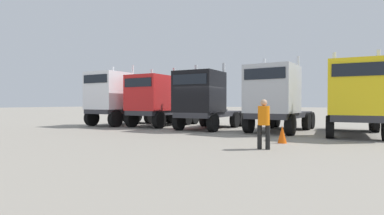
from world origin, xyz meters
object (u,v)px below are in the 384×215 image
(semi_truck_black, at_px, (204,100))
(traffic_cone_near, at_px, (282,134))
(visitor_in_hivis, at_px, (264,120))
(semi_truck_yellow, at_px, (356,99))
(semi_truck_white, at_px, (115,98))
(semi_truck_silver, at_px, (276,98))
(semi_truck_red, at_px, (155,100))

(semi_truck_black, height_order, traffic_cone_near, semi_truck_black)
(traffic_cone_near, bearing_deg, visitor_in_hivis, -95.97)
(semi_truck_black, relative_size, semi_truck_yellow, 0.88)
(visitor_in_hivis, distance_m, traffic_cone_near, 2.04)
(semi_truck_black, relative_size, traffic_cone_near, 8.26)
(semi_truck_white, height_order, semi_truck_black, semi_truck_white)
(semi_truck_white, xyz_separation_m, traffic_cone_near, (12.55, -3.81, -1.61))
(semi_truck_white, xyz_separation_m, visitor_in_hivis, (12.35, -5.74, -0.96))
(semi_truck_yellow, height_order, traffic_cone_near, semi_truck_yellow)
(semi_truck_white, height_order, semi_truck_silver, semi_truck_white)
(semi_truck_white, height_order, visitor_in_hivis, semi_truck_white)
(semi_truck_yellow, xyz_separation_m, traffic_cone_near, (-2.53, -4.02, -1.45))
(semi_truck_black, bearing_deg, semi_truck_silver, 95.29)
(semi_truck_red, bearing_deg, semi_truck_yellow, 88.44)
(semi_truck_black, height_order, semi_truck_yellow, semi_truck_yellow)
(semi_truck_silver, bearing_deg, semi_truck_yellow, 89.66)
(semi_truck_red, relative_size, visitor_in_hivis, 3.40)
(semi_truck_yellow, xyz_separation_m, visitor_in_hivis, (-2.73, -5.94, -0.80))
(traffic_cone_near, bearing_deg, semi_truck_silver, 107.12)
(semi_truck_white, xyz_separation_m, semi_truck_yellow, (15.08, 0.20, -0.16))
(semi_truck_white, distance_m, semi_truck_yellow, 15.09)
(semi_truck_yellow, bearing_deg, semi_truck_black, -92.89)
(semi_truck_white, xyz_separation_m, semi_truck_black, (7.07, 0.05, -0.16))
(semi_truck_black, bearing_deg, semi_truck_white, -90.34)
(semi_truck_yellow, bearing_deg, semi_truck_red, -95.34)
(semi_truck_black, xyz_separation_m, traffic_cone_near, (5.48, -3.87, -1.45))
(semi_truck_white, relative_size, semi_truck_black, 1.07)
(semi_truck_red, xyz_separation_m, semi_truck_yellow, (11.91, -0.28, -0.01))
(semi_truck_white, bearing_deg, traffic_cone_near, 72.61)
(semi_truck_red, height_order, semi_truck_silver, semi_truck_silver)
(visitor_in_hivis, bearing_deg, semi_truck_white, -120.23)
(semi_truck_red, bearing_deg, traffic_cone_near, 65.16)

